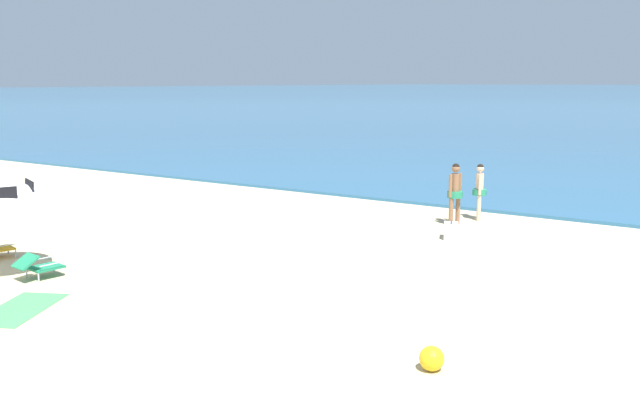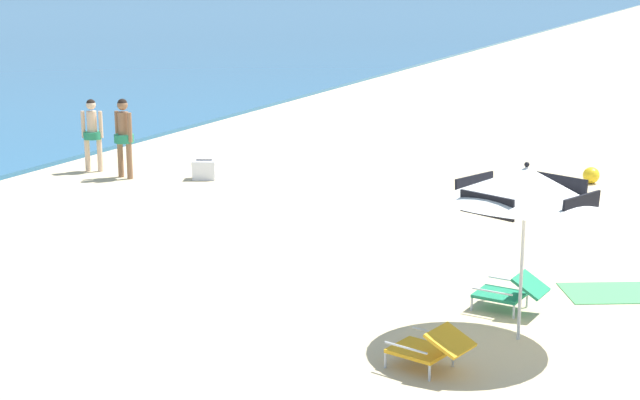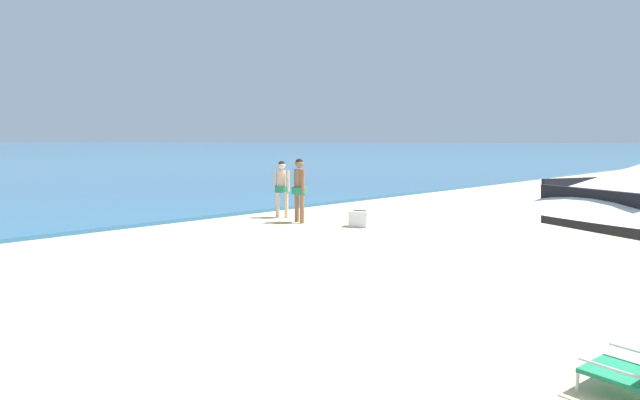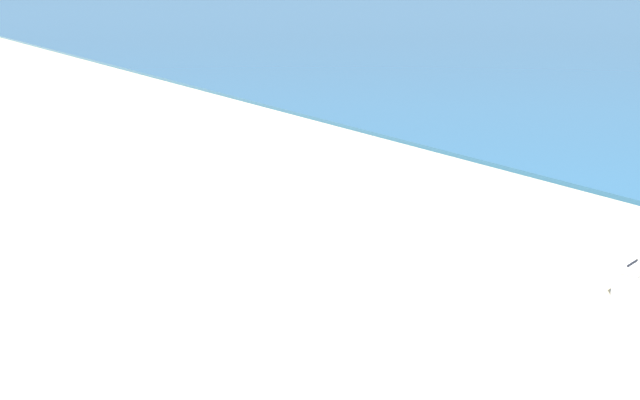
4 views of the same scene
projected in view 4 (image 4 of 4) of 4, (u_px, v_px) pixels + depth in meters
name	position (u px, v px, depth m)	size (l,w,h in m)	color
cooler_box	(631.00, 279.00, 12.59)	(0.51, 0.59, 0.43)	white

